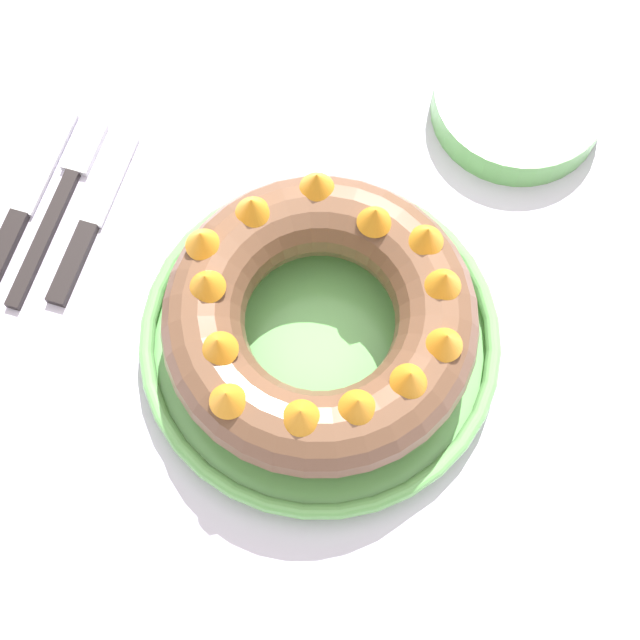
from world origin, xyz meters
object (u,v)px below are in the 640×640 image
at_px(fork, 62,197).
at_px(side_bowl, 518,103).
at_px(serving_knife, 19,217).
at_px(cake_knife, 88,228).
at_px(serving_dish, 320,339).
at_px(bundt_cake, 320,319).

relative_size(fork, side_bowl, 1.21).
distance_m(serving_knife, cake_knife, 0.06).
xyz_separation_m(serving_knife, side_bowl, (0.38, 0.22, 0.01)).
xyz_separation_m(serving_dish, serving_knife, (-0.28, 0.04, -0.01)).
bearing_deg(cake_knife, serving_dish, -8.52).
bearing_deg(serving_knife, side_bowl, 27.01).
bearing_deg(fork, serving_dish, -8.60).
height_order(fork, cake_knife, cake_knife).
bearing_deg(serving_dish, fork, 165.68).
distance_m(bundt_cake, cake_knife, 0.23).
xyz_separation_m(fork, cake_knife, (0.03, -0.02, 0.00)).
relative_size(bundt_cake, fork, 1.30).
height_order(bundt_cake, fork, bundt_cake).
relative_size(serving_dish, cake_knife, 1.70).
distance_m(serving_dish, serving_knife, 0.28).
bearing_deg(side_bowl, fork, -150.96).
distance_m(serving_knife, side_bowl, 0.44).
xyz_separation_m(bundt_cake, fork, (-0.25, 0.06, -0.05)).
relative_size(fork, serving_knife, 0.95).
height_order(serving_dish, serving_knife, serving_dish).
relative_size(bundt_cake, side_bowl, 1.58).
distance_m(bundt_cake, serving_knife, 0.28).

